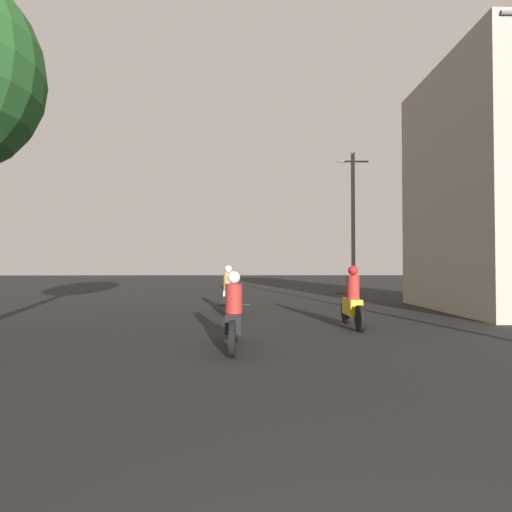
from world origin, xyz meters
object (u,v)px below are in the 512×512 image
at_px(motorcycle_yellow, 352,303).
at_px(motorcycle_silver, 228,293).
at_px(utility_pole_far, 353,220).
at_px(motorcycle_black, 234,317).
at_px(building_right_near, 499,188).

height_order(motorcycle_yellow, motorcycle_silver, motorcycle_silver).
distance_m(motorcycle_silver, utility_pole_far, 9.89).
xyz_separation_m(motorcycle_black, motorcycle_yellow, (2.89, 2.46, 0.03)).
bearing_deg(motorcycle_black, building_right_near, 32.16).
distance_m(motorcycle_black, building_right_near, 11.25).
xyz_separation_m(motorcycle_silver, building_right_near, (9.25, 0.33, 3.58)).
xyz_separation_m(motorcycle_black, motorcycle_silver, (-0.39, 5.59, 0.04)).
relative_size(motorcycle_yellow, building_right_near, 0.24).
bearing_deg(motorcycle_silver, motorcycle_yellow, -46.90).
relative_size(motorcycle_black, building_right_near, 0.24).
bearing_deg(building_right_near, utility_pole_far, 115.29).
distance_m(motorcycle_yellow, building_right_near, 7.78).
relative_size(motorcycle_silver, utility_pole_far, 0.29).
distance_m(motorcycle_yellow, utility_pole_far, 11.13).
height_order(motorcycle_yellow, building_right_near, building_right_near).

